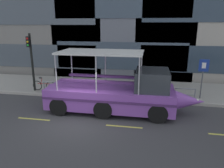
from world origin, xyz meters
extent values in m
plane|color=#3D3D3F|center=(0.00, 0.00, 0.00)|extent=(120.00, 120.00, 0.00)
cube|color=#99968E|center=(0.00, 5.60, 0.09)|extent=(32.00, 4.80, 0.18)
cube|color=#B2ADA3|center=(0.00, 3.11, 0.09)|extent=(32.00, 0.18, 0.18)
cube|color=#DBD64C|center=(-2.40, -0.47, 0.00)|extent=(1.80, 0.12, 0.01)
cube|color=#DBD64C|center=(2.40, -0.47, 0.00)|extent=(1.80, 0.12, 0.01)
cube|color=#4C5660|center=(-6.09, 8.37, 1.95)|extent=(9.70, 0.06, 2.14)
cube|color=#4C5660|center=(-6.09, 8.37, 5.84)|extent=(9.70, 0.06, 2.14)
cube|color=#3D4C5B|center=(0.87, 8.37, 2.16)|extent=(11.42, 0.06, 2.38)
cube|color=#3D4C5B|center=(0.87, 8.37, 6.49)|extent=(11.42, 0.06, 2.38)
cube|color=#2D3D4C|center=(8.45, 8.37, 2.03)|extent=(11.54, 0.06, 2.23)
cube|color=#2D3D4C|center=(8.45, 8.37, 6.09)|extent=(11.54, 0.06, 2.23)
cylinder|color=gray|center=(1.28, 3.45, 0.94)|extent=(10.17, 0.07, 0.07)
cylinder|color=gray|center=(1.28, 3.45, 0.56)|extent=(10.17, 0.06, 0.06)
cylinder|color=gray|center=(-3.80, 3.45, 0.56)|extent=(0.09, 0.09, 0.76)
cylinder|color=gray|center=(-1.77, 3.45, 0.56)|extent=(0.09, 0.09, 0.76)
cylinder|color=gray|center=(0.27, 3.45, 0.56)|extent=(0.09, 0.09, 0.76)
cylinder|color=gray|center=(2.30, 3.45, 0.56)|extent=(0.09, 0.09, 0.76)
cylinder|color=gray|center=(4.34, 3.45, 0.56)|extent=(0.09, 0.09, 0.76)
cylinder|color=gray|center=(6.37, 3.45, 0.56)|extent=(0.09, 0.09, 0.76)
cylinder|color=black|center=(-4.66, 3.67, 2.21)|extent=(0.16, 0.16, 4.06)
cube|color=black|center=(-4.66, 3.47, 3.69)|extent=(0.24, 0.20, 0.72)
sphere|color=red|center=(-4.66, 3.36, 3.91)|extent=(0.14, 0.14, 0.14)
sphere|color=gold|center=(-4.66, 3.36, 3.69)|extent=(0.14, 0.14, 0.14)
sphere|color=green|center=(-4.66, 3.36, 3.47)|extent=(0.14, 0.14, 0.14)
cylinder|color=#4C4F54|center=(6.81, 3.99, 1.45)|extent=(0.08, 0.08, 2.53)
cube|color=navy|center=(6.81, 3.94, 2.36)|extent=(0.60, 0.04, 0.76)
cube|color=white|center=(6.81, 3.92, 2.36)|extent=(0.24, 0.01, 0.36)
torus|color=black|center=(-3.46, 3.78, 0.53)|extent=(0.70, 0.04, 0.70)
torus|color=black|center=(-4.50, 3.78, 0.53)|extent=(0.70, 0.04, 0.70)
cylinder|color=#B21919|center=(-3.98, 3.78, 0.69)|extent=(0.95, 0.04, 0.04)
cylinder|color=#B21919|center=(-4.16, 3.78, 0.83)|extent=(0.19, 0.04, 0.51)
cube|color=black|center=(-4.20, 3.78, 1.11)|extent=(0.20, 0.08, 0.06)
cylinder|color=#A5A5AA|center=(-3.50, 3.78, 1.03)|extent=(0.03, 0.46, 0.03)
cube|color=purple|center=(1.37, 1.46, 0.85)|extent=(7.05, 2.62, 1.15)
cone|color=purple|center=(5.69, 1.46, 0.85)|extent=(1.59, 1.09, 1.09)
cylinder|color=purple|center=(-2.16, 1.46, 0.85)|extent=(0.35, 1.09, 1.09)
cube|color=#4D2A62|center=(1.37, 0.13, 0.99)|extent=(7.05, 0.04, 0.12)
sphere|color=white|center=(6.08, 1.46, 0.90)|extent=(0.22, 0.22, 0.22)
cube|color=#33383D|center=(3.66, 1.46, 1.94)|extent=(1.76, 2.20, 1.05)
cube|color=silver|center=(0.84, 1.46, 3.37)|extent=(4.58, 2.41, 0.10)
cylinder|color=#B2B2B7|center=(3.01, 2.62, 2.37)|extent=(0.07, 0.07, 1.89)
cylinder|color=#B2B2B7|center=(3.01, 0.31, 2.37)|extent=(0.07, 0.07, 1.89)
cylinder|color=#B2B2B7|center=(0.84, 2.62, 2.37)|extent=(0.07, 0.07, 1.89)
cylinder|color=#B2B2B7|center=(0.84, 0.31, 2.37)|extent=(0.07, 0.07, 1.89)
cylinder|color=#B2B2B7|center=(-1.33, 2.62, 2.37)|extent=(0.07, 0.07, 1.89)
cylinder|color=#B2B2B7|center=(-1.33, 0.31, 2.37)|extent=(0.07, 0.07, 1.89)
cube|color=#4D2A62|center=(0.84, 2.09, 1.87)|extent=(4.22, 0.28, 0.12)
cube|color=#4D2A62|center=(0.84, 0.83, 1.87)|extent=(4.22, 0.28, 0.12)
cylinder|color=black|center=(4.01, 2.67, 0.50)|extent=(1.00, 0.28, 1.00)
cylinder|color=black|center=(4.01, 0.26, 0.50)|extent=(1.00, 0.28, 1.00)
cylinder|color=black|center=(1.19, 2.67, 0.50)|extent=(1.00, 0.28, 1.00)
cylinder|color=black|center=(1.19, 0.26, 0.50)|extent=(1.00, 0.28, 1.00)
cylinder|color=black|center=(-1.28, 2.67, 0.50)|extent=(1.00, 0.28, 1.00)
cylinder|color=black|center=(-1.28, 0.26, 0.50)|extent=(1.00, 0.28, 1.00)
cylinder|color=black|center=(4.43, 4.69, 0.58)|extent=(0.10, 0.10, 0.81)
cylinder|color=black|center=(4.28, 4.72, 0.58)|extent=(0.10, 0.10, 0.81)
cube|color=#38383D|center=(4.35, 4.70, 1.27)|extent=(0.33, 0.23, 0.57)
cylinder|color=#38383D|center=(4.55, 4.66, 1.24)|extent=(0.07, 0.07, 0.51)
cylinder|color=#38383D|center=(4.16, 4.74, 1.24)|extent=(0.07, 0.07, 0.51)
sphere|color=beige|center=(4.35, 4.70, 1.69)|extent=(0.22, 0.22, 0.22)
camera|label=1|loc=(3.50, -9.87, 4.86)|focal=34.09mm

